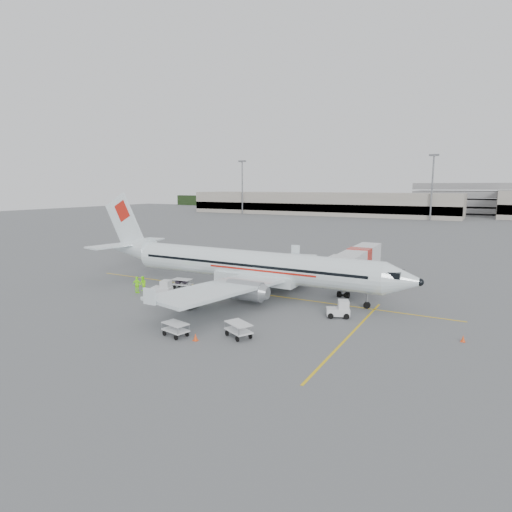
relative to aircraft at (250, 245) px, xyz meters
The scene contains 25 objects.
ground 5.29m from the aircraft, 169.98° to the right, with size 360.00×360.00×0.00m, color #56595B.
stripe_lead 5.29m from the aircraft, 169.98° to the right, with size 44.00×0.20×0.01m, color yellow.
stripe_cross 16.72m from the aircraft, 30.52° to the right, with size 0.20×20.00×0.01m, color yellow.
terminal_west 136.06m from the aircraft, 107.24° to the left, with size 110.00×22.00×9.00m, color gray, non-canonical shape.
parking_garage 161.84m from the aircraft, 81.23° to the left, with size 62.00×24.00×14.00m, color slate, non-canonical shape.
treeline 174.96m from the aircraft, 90.11° to the left, with size 300.00×3.00×6.00m, color black, non-canonical shape.
mast_west 137.44m from the aircraft, 120.81° to the left, with size 3.20×1.20×22.00m, color slate, non-canonical shape.
mast_center 118.17m from the aircraft, 87.73° to the left, with size 3.20×1.20×22.00m, color slate, non-canonical shape.
aircraft is the anchor object (origin of this frame).
jet_bridge 13.51m from the aircraft, 43.21° to the left, with size 3.18×16.99×4.46m, color silver, non-canonical shape.
belt_loader 4.66m from the aircraft, 126.69° to the right, with size 5.13×1.92×2.78m, color silver, non-canonical shape.
tug_fore 12.86m from the aircraft, 19.65° to the right, with size 2.03×1.16×1.57m, color silver, non-canonical shape.
tug_mid 9.60m from the aircraft, 108.90° to the right, with size 2.44×1.40×1.89m, color silver, non-canonical shape.
tug_aft 10.61m from the aircraft, 145.85° to the right, with size 2.08×1.19×1.61m, color silver, non-canonical shape.
cart_loaded_a 5.21m from the aircraft, 116.46° to the right, with size 2.34×1.38×1.22m, color silver, non-canonical shape.
cart_loaded_b 9.36m from the aircraft, 165.25° to the right, with size 2.15×1.27×1.12m, color silver, non-canonical shape.
cart_empty_a 15.77m from the aircraft, 83.51° to the right, with size 2.09×1.24×1.09m, color silver, non-canonical shape.
cart_empty_b 14.96m from the aircraft, 64.26° to the right, with size 2.26×1.34×1.18m, color silver, non-canonical shape.
cone_nose 22.85m from the aircraft, 14.28° to the right, with size 0.33×0.33×0.55m, color #E54716.
cone_port 16.86m from the aircraft, 101.14° to the left, with size 0.35×0.35×0.56m, color #E54716.
cone_stbd 16.24m from the aircraft, 76.26° to the right, with size 0.37×0.37×0.60m, color #E54716.
crew_a 5.55m from the aircraft, 151.88° to the right, with size 0.60×0.39×1.63m, color #83E513.
crew_b 12.79m from the aircraft, 153.50° to the right, with size 0.84×0.66×1.74m, color #83E513.
crew_c 8.46m from the aircraft, 110.49° to the right, with size 1.10×0.63×1.70m, color #83E513.
crew_d 13.19m from the aircraft, 150.34° to the right, with size 1.09×0.45×1.86m, color #83E513.
Camera 1 is at (22.98, -40.05, 11.65)m, focal length 30.00 mm.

